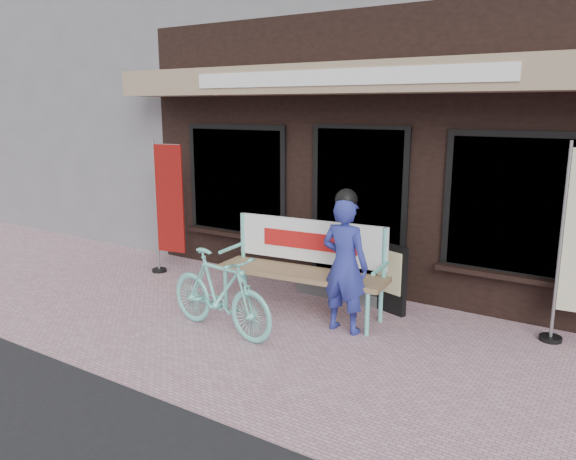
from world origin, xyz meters
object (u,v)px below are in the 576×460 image
Objects in this scene: bicycle at (220,292)px; nobori_red at (168,206)px; bench at (305,260)px; menu_stand at (391,278)px; person at (345,263)px.

nobori_red is at bearing 64.65° from bicycle.
bench reaches higher than menu_stand.
nobori_red is at bearing 172.24° from person.
nobori_red reaches higher than menu_stand.
nobori_red is (-2.06, 1.32, 0.56)m from bicycle.
nobori_red is (-2.51, 0.29, 0.37)m from bench.
bicycle is at bearing -119.09° from bench.
menu_stand is at bearing -6.90° from nobori_red.
nobori_red is at bearing 167.98° from bench.
menu_stand is at bearing 26.60° from bench.
nobori_red is at bearing -157.28° from menu_stand.
bicycle is at bearing -111.66° from menu_stand.
menu_stand is (0.21, 0.80, -0.35)m from person.
bench is at bearing -17.82° from nobori_red.
bench is at bearing -16.39° from bicycle.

